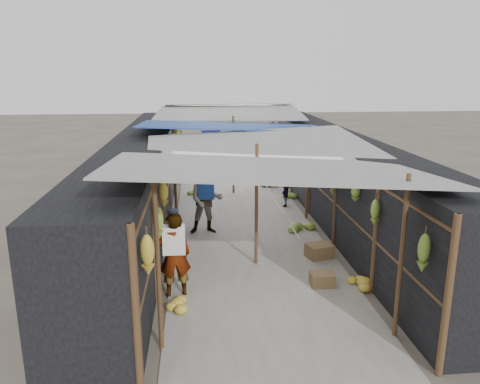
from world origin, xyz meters
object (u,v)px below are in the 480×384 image
object	(u,v)px
crate_near	(322,280)
vendor_seated	(284,192)
vendor_elderly	(175,255)
shopper_blue	(206,200)
black_basin	(268,184)

from	to	relation	value
crate_near	vendor_seated	size ratio (longest dim) A/B	0.46
vendor_elderly	shopper_blue	xyz separation A→B (m)	(0.65, 3.38, 0.07)
shopper_blue	vendor_seated	distance (m)	3.25
crate_near	vendor_elderly	size ratio (longest dim) A/B	0.28
shopper_blue	vendor_seated	size ratio (longest dim) A/B	1.81
crate_near	shopper_blue	xyz separation A→B (m)	(-2.13, 3.25, 0.74)
black_basin	vendor_seated	size ratio (longest dim) A/B	0.62
shopper_blue	vendor_seated	bearing A→B (deg)	40.83
crate_near	black_basin	bearing A→B (deg)	89.48
crate_near	black_basin	xyz separation A→B (m)	(0.18, 8.05, -0.04)
black_basin	crate_near	bearing A→B (deg)	-91.31
black_basin	vendor_elderly	distance (m)	8.73
shopper_blue	vendor_seated	world-z (taller)	shopper_blue
crate_near	shopper_blue	bearing A→B (deg)	124.04
vendor_elderly	vendor_seated	distance (m)	6.32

